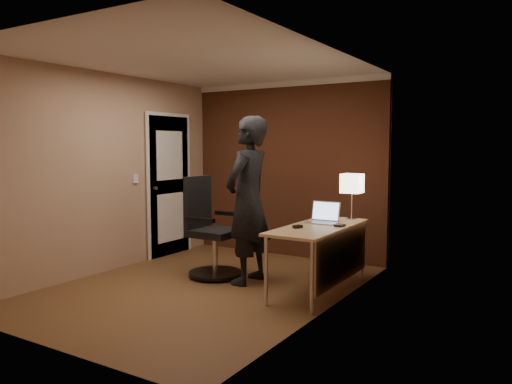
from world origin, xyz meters
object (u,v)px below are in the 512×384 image
desk (325,238)px  wallet (340,225)px  office_chair (210,233)px  person (248,200)px  desk_lamp (352,184)px  laptop (324,217)px  mouse (297,227)px

desk → wallet: bearing=31.3°
office_chair → person: person is taller
desk_lamp → laptop: size_ratio=1.59×
desk → office_chair: size_ratio=1.26×
desk → desk_lamp: 0.82m
desk → mouse: 0.35m
mouse → wallet: (0.33, 0.34, -0.01)m
mouse → desk: bearing=76.0°
laptop → office_chair: office_chair is taller
desk → laptop: laptop is taller
mouse → office_chair: bearing=-165.3°
laptop → desk: bearing=-63.7°
person → wallet: bearing=97.1°
desk → wallet: wallet is taller
mouse → person: person is taller
desk_lamp → mouse: desk_lamp is taller
desk_lamp → wallet: 0.67m
desk_lamp → office_chair: desk_lamp is taller
office_chair → desk_lamp: bearing=23.5°
laptop → person: (-0.81, -0.31, 0.17)m
laptop → office_chair: size_ratio=0.28×
laptop → mouse: 0.51m
desk → desk_lamp: (0.07, 0.61, 0.55)m
office_chair → wallet: bearing=5.3°
desk_lamp → laptop: bearing=-117.5°
mouse → laptop: bearing=104.5°
desk_lamp → mouse: (-0.27, -0.87, -0.40)m
desk_lamp → wallet: bearing=-82.7°
office_chair → person: (0.55, 0.00, 0.44)m
laptop → office_chair: 1.42m
desk_lamp → wallet: (0.07, -0.52, -0.41)m
person → office_chair: bearing=-90.7°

